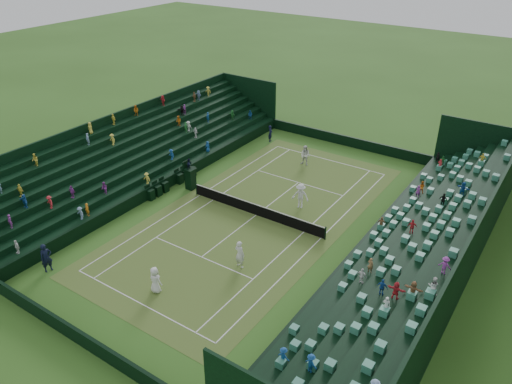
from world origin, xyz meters
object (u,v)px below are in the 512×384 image
player_far_west (305,156)px  umpire_chair (190,176)px  player_near_east (240,254)px  player_near_west (155,280)px  player_far_east (300,196)px  tennis_net (256,209)px

player_far_west → umpire_chair: bearing=-123.7°
player_far_west → player_near_east: bearing=-78.3°
player_near_west → player_far_west: (-1.23, 20.34, 0.06)m
player_near_west → umpire_chair: bearing=-58.4°
player_near_west → player_far_east: size_ratio=0.86×
player_near_west → player_far_west: size_ratio=0.94×
umpire_chair → player_far_east: size_ratio=1.35×
tennis_net → player_far_west: 9.85m
player_far_west → player_far_east: bearing=-66.2°
player_near_east → player_near_west: bearing=64.9°
player_near_east → player_far_west: 16.06m
player_near_east → player_far_east: 8.72m
tennis_net → umpire_chair: size_ratio=4.29×
tennis_net → umpire_chair: (-6.86, 0.52, 0.64)m
tennis_net → player_far_west: (-1.26, 9.76, 0.40)m
umpire_chair → player_near_west: bearing=-58.4°
umpire_chair → player_near_east: bearing=-33.6°
player_near_west → player_far_east: 13.64m
umpire_chair → player_near_east: 11.46m
umpire_chair → player_far_west: (5.60, 9.24, -0.24)m
player_far_west → player_far_east: (3.40, -6.87, 0.08)m
player_far_west → player_far_east: player_far_east is taller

